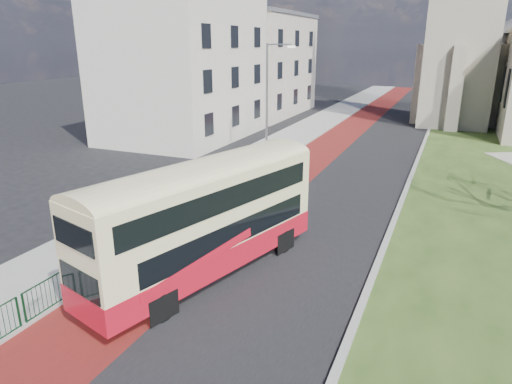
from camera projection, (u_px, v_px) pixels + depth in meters
The scene contains 11 objects.
ground at pixel (197, 272), 16.98m from camera, with size 160.00×160.00×0.00m, color black.
road_carriageway at pixel (351, 158), 33.87m from camera, with size 9.00×120.00×0.01m, color black.
bus_lane at pixel (316, 154), 34.88m from camera, with size 3.40×120.00×0.01m, color #591414.
pavement_west at pixel (270, 149), 36.30m from camera, with size 4.00×120.00×0.12m, color gray.
kerb_west at pixel (294, 151), 35.54m from camera, with size 0.25×120.00×0.13m, color #999993.
kerb_east at pixel (419, 157), 33.86m from camera, with size 0.25×80.00×0.13m, color #999993.
pedestrian_railing at pixel (185, 212), 21.41m from camera, with size 0.07×24.00×1.12m.
street_block_near at pixel (183, 62), 39.42m from camera, with size 10.30×14.30×13.00m.
street_block_far at pixel (256, 64), 53.62m from camera, with size 10.30×16.30×11.50m.
streetlamp at pixel (269, 94), 32.89m from camera, with size 2.13×0.18×8.00m.
bus at pixel (206, 215), 16.08m from camera, with size 4.91×10.07×4.11m.
Camera 1 is at (8.05, -13.09, 8.12)m, focal length 32.00 mm.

